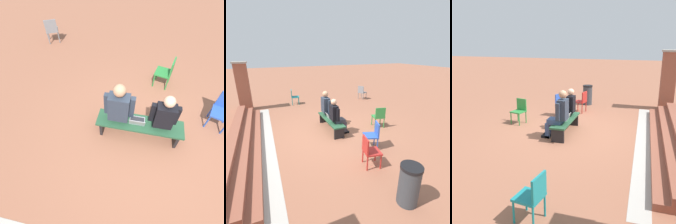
# 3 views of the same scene
# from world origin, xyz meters

# --- Properties ---
(ground_plane) EXTENTS (60.00, 60.00, 0.00)m
(ground_plane) POSITION_xyz_m (0.00, 0.00, 0.00)
(ground_plane) COLOR #9E6047
(concrete_strip) EXTENTS (7.27, 0.40, 0.01)m
(concrete_strip) POSITION_xyz_m (0.25, 2.21, 0.00)
(concrete_strip) COLOR #B7B2A8
(concrete_strip) RESTS_ON ground
(brick_steps) EXTENTS (6.47, 0.90, 0.45)m
(brick_steps) POSITION_xyz_m (0.25, 2.96, 0.17)
(brick_steps) COLOR #93513D
(brick_steps) RESTS_ON ground
(brick_pillar_left_of_steps) EXTENTS (0.64, 0.64, 2.41)m
(brick_pillar_left_of_steps) POSITION_xyz_m (-3.75, 3.03, 1.22)
(brick_pillar_left_of_steps) COLOR #93513D
(brick_pillar_left_of_steps) RESTS_ON ground
(bench) EXTENTS (1.80, 0.44, 0.45)m
(bench) POSITION_xyz_m (0.25, -0.09, 0.35)
(bench) COLOR #285638
(bench) RESTS_ON ground
(person_student) EXTENTS (0.53, 0.67, 1.33)m
(person_student) POSITION_xyz_m (-0.17, -0.16, 0.71)
(person_student) COLOR #383842
(person_student) RESTS_ON ground
(person_adult) EXTENTS (0.60, 0.76, 1.44)m
(person_adult) POSITION_xyz_m (0.70, -0.17, 0.76)
(person_adult) COLOR #384C75
(person_adult) RESTS_ON ground
(laptop) EXTENTS (0.32, 0.29, 0.21)m
(laptop) POSITION_xyz_m (0.31, -0.08, 0.50)
(laptop) COLOR #9EA0A5
(laptop) RESTS_ON bench
(plastic_chair_foreground) EXTENTS (0.50, 0.50, 0.84)m
(plastic_chair_foreground) POSITION_xyz_m (-2.25, -0.19, 0.48)
(plastic_chair_foreground) COLOR red
(plastic_chair_foreground) RESTS_ON ground
(plastic_chair_far_right) EXTENTS (0.48, 0.48, 0.84)m
(plastic_chair_far_right) POSITION_xyz_m (4.30, 0.59, 0.48)
(plastic_chair_far_right) COLOR teal
(plastic_chair_far_right) RESTS_ON ground
(plastic_chair_by_pillar) EXTENTS (0.54, 0.54, 0.84)m
(plastic_chair_by_pillar) POSITION_xyz_m (-1.51, -0.81, 0.48)
(plastic_chair_by_pillar) COLOR #2D56B7
(plastic_chair_by_pillar) RESTS_ON ground
(plastic_chair_mid_courtyard) EXTENTS (0.51, 0.51, 0.84)m
(plastic_chair_mid_courtyard) POSITION_xyz_m (-0.28, -1.92, 0.48)
(plastic_chair_mid_courtyard) COLOR #2D893D
(plastic_chair_mid_courtyard) RESTS_ON ground
(litter_bin) EXTENTS (0.42, 0.42, 0.86)m
(litter_bin) POSITION_xyz_m (-3.57, -0.24, 0.43)
(litter_bin) COLOR #383D42
(litter_bin) RESTS_ON ground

